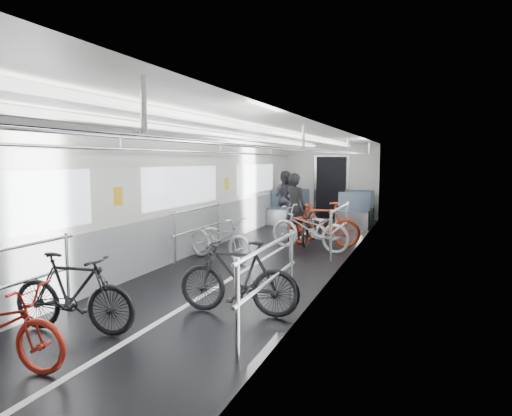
# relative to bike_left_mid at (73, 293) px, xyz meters

# --- Properties ---
(car_shell) EXTENTS (3.02, 14.01, 2.41)m
(car_shell) POSITION_rel_bike_left_mid_xyz_m (0.70, 5.62, 0.68)
(car_shell) COLOR black
(car_shell) RESTS_ON ground
(bike_left_mid) EXTENTS (1.53, 0.60, 0.89)m
(bike_left_mid) POSITION_rel_bike_left_mid_xyz_m (0.00, 0.00, 0.00)
(bike_left_mid) COLOR black
(bike_left_mid) RESTS_ON floor
(bike_left_far) EXTENTS (1.67, 1.04, 0.83)m
(bike_left_far) POSITION_rel_bike_left_mid_xyz_m (-0.06, 3.92, -0.03)
(bike_left_far) COLOR silver
(bike_left_far) RESTS_ON floor
(bike_right_near) EXTENTS (1.57, 0.55, 0.93)m
(bike_right_near) POSITION_rel_bike_left_mid_xyz_m (1.46, 1.19, 0.02)
(bike_right_near) COLOR black
(bike_right_near) RESTS_ON floor
(bike_right_mid) EXTENTS (1.90, 1.04, 0.95)m
(bike_right_mid) POSITION_rel_bike_left_mid_xyz_m (1.31, 5.40, 0.03)
(bike_right_mid) COLOR #B7B7BD
(bike_right_mid) RESTS_ON floor
(bike_right_far) EXTENTS (1.67, 0.56, 0.99)m
(bike_right_far) POSITION_rel_bike_left_mid_xyz_m (1.48, 6.00, 0.05)
(bike_right_far) COLOR #B23215
(bike_right_far) RESTS_ON floor
(bike_aisle) EXTENTS (0.60, 1.55, 0.80)m
(bike_aisle) POSITION_rel_bike_left_mid_xyz_m (1.14, 6.19, -0.04)
(bike_aisle) COLOR black
(bike_aisle) RESTS_ON floor
(person_standing) EXTENTS (0.68, 0.56, 1.60)m
(person_standing) POSITION_rel_bike_left_mid_xyz_m (0.75, 6.29, 0.36)
(person_standing) COLOR black
(person_standing) RESTS_ON floor
(person_seated) EXTENTS (0.81, 0.66, 1.58)m
(person_seated) POSITION_rel_bike_left_mid_xyz_m (-0.41, 9.21, 0.34)
(person_seated) COLOR #29262D
(person_seated) RESTS_ON floor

